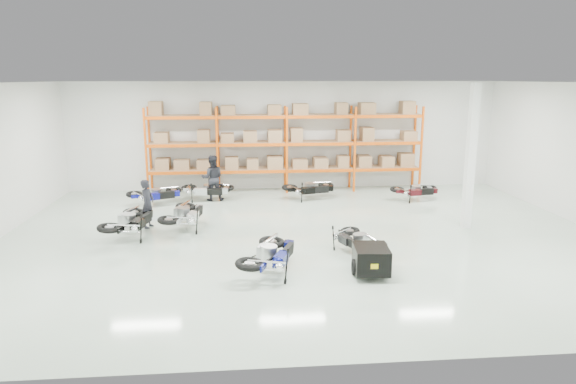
{
  "coord_description": "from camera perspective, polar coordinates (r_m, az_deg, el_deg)",
  "views": [
    {
      "loc": [
        -1.78,
        -14.56,
        4.65
      ],
      "look_at": [
        -0.38,
        1.25,
        1.1
      ],
      "focal_mm": 32.0,
      "sensor_mm": 36.0,
      "label": 1
    }
  ],
  "objects": [
    {
      "name": "moto_blue_centre",
      "position": [
        12.43,
        -1.9,
        -6.37
      ],
      "size": [
        1.64,
        2.22,
        1.29
      ],
      "primitive_type": null,
      "rotation": [
        0.0,
        -0.09,
        2.77
      ],
      "color": "#080C50",
      "rests_on": "ground"
    },
    {
      "name": "moto_back_a",
      "position": [
        19.63,
        -14.51,
        0.11
      ],
      "size": [
        1.96,
        1.47,
        1.14
      ],
      "primitive_type": null,
      "rotation": [
        0.0,
        -0.09,
        1.95
      ],
      "color": "navy",
      "rests_on": "ground"
    },
    {
      "name": "moto_back_b",
      "position": [
        20.02,
        -9.02,
        0.6
      ],
      "size": [
        1.85,
        1.06,
        1.14
      ],
      "primitive_type": null,
      "rotation": [
        0.0,
        -0.09,
        1.46
      ],
      "color": "silver",
      "rests_on": "ground"
    },
    {
      "name": "moto_back_d",
      "position": [
        20.37,
        14.03,
        0.49
      ],
      "size": [
        1.75,
        1.05,
        1.07
      ],
      "primitive_type": null,
      "rotation": [
        0.0,
        -0.09,
        1.71
      ],
      "color": "#3F0C12",
      "rests_on": "ground"
    },
    {
      "name": "moto_silver_left",
      "position": [
        16.34,
        -11.38,
        -1.99
      ],
      "size": [
        1.36,
        2.13,
        1.28
      ],
      "primitive_type": null,
      "rotation": [
        0.0,
        -0.09,
        2.94
      ],
      "color": "#ABAEB2",
      "rests_on": "ground"
    },
    {
      "name": "moto_back_c",
      "position": [
        19.98,
        2.46,
        0.77
      ],
      "size": [
        1.97,
        1.28,
        1.18
      ],
      "primitive_type": null,
      "rotation": [
        0.0,
        -0.09,
        1.79
      ],
      "color": "black",
      "rests_on": "ground"
    },
    {
      "name": "moto_touring_right",
      "position": [
        13.94,
        7.62,
        -4.83
      ],
      "size": [
        1.29,
        1.81,
        1.06
      ],
      "primitive_type": null,
      "rotation": [
        0.0,
        -0.09,
        0.32
      ],
      "color": "black",
      "rests_on": "ground"
    },
    {
      "name": "person_left",
      "position": [
        16.72,
        -15.33,
        -1.27
      ],
      "size": [
        0.5,
        0.64,
        1.54
      ],
      "primitive_type": "imported",
      "rotation": [
        0.0,
        0.0,
        1.3
      ],
      "color": "black",
      "rests_on": "ground"
    },
    {
      "name": "structural_column",
      "position": [
        16.77,
        19.62,
        3.65
      ],
      "size": [
        0.25,
        0.25,
        4.5
      ],
      "primitive_type": "cube",
      "color": "white",
      "rests_on": "ground"
    },
    {
      "name": "person_back",
      "position": [
        19.89,
        -8.4,
        1.55
      ],
      "size": [
        0.88,
        0.7,
        1.76
      ],
      "primitive_type": "imported",
      "rotation": [
        0.0,
        0.0,
        3.18
      ],
      "color": "black",
      "rests_on": "ground"
    },
    {
      "name": "pallet_rack",
      "position": [
        21.22,
        -0.23,
        6.14
      ],
      "size": [
        11.28,
        0.98,
        3.62
      ],
      "color": "#DD510B",
      "rests_on": "ground"
    },
    {
      "name": "room",
      "position": [
        14.86,
        1.87,
        3.31
      ],
      "size": [
        18.0,
        18.0,
        18.0
      ],
      "color": "#B0C4B4",
      "rests_on": "ground"
    },
    {
      "name": "trailer",
      "position": [
        12.5,
        9.21,
        -7.37
      ],
      "size": [
        0.9,
        1.72,
        0.71
      ],
      "rotation": [
        0.0,
        0.0,
        -0.09
      ],
      "color": "black",
      "rests_on": "ground"
    },
    {
      "name": "moto_black_far_left",
      "position": [
        15.91,
        -17.13,
        -2.64
      ],
      "size": [
        1.41,
        2.2,
        1.32
      ],
      "primitive_type": null,
      "rotation": [
        0.0,
        -0.09,
        2.93
      ],
      "color": "black",
      "rests_on": "ground"
    }
  ]
}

